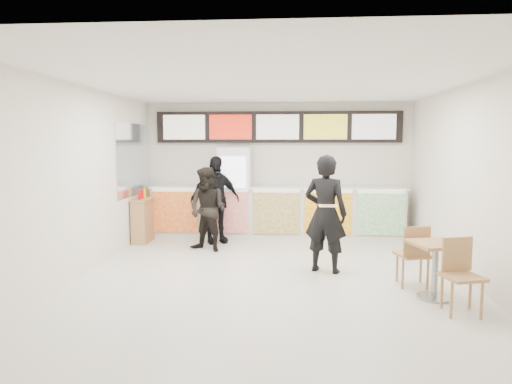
# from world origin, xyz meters

# --- Properties ---
(floor) EXTENTS (7.00, 7.00, 0.00)m
(floor) POSITION_xyz_m (0.00, 0.00, 0.00)
(floor) COLOR beige
(floor) RESTS_ON ground
(ceiling) EXTENTS (7.00, 7.00, 0.00)m
(ceiling) POSITION_xyz_m (0.00, 0.00, 3.00)
(ceiling) COLOR white
(ceiling) RESTS_ON wall_back
(wall_back) EXTENTS (6.00, 0.00, 6.00)m
(wall_back) POSITION_xyz_m (0.00, 3.50, 1.50)
(wall_back) COLOR silver
(wall_back) RESTS_ON floor
(wall_left) EXTENTS (0.00, 7.00, 7.00)m
(wall_left) POSITION_xyz_m (-3.00, 0.00, 1.50)
(wall_left) COLOR silver
(wall_left) RESTS_ON floor
(wall_right) EXTENTS (0.00, 7.00, 7.00)m
(wall_right) POSITION_xyz_m (3.00, 0.00, 1.50)
(wall_right) COLOR silver
(wall_right) RESTS_ON floor
(service_counter) EXTENTS (5.56, 0.77, 1.14)m
(service_counter) POSITION_xyz_m (0.00, 3.09, 0.57)
(service_counter) COLOR silver
(service_counter) RESTS_ON floor
(menu_board) EXTENTS (5.50, 0.14, 0.70)m
(menu_board) POSITION_xyz_m (0.00, 3.41, 2.45)
(menu_board) COLOR black
(menu_board) RESTS_ON wall_back
(drinks_fridge) EXTENTS (0.70, 0.67, 2.00)m
(drinks_fridge) POSITION_xyz_m (-0.93, 3.11, 1.00)
(drinks_fridge) COLOR white
(drinks_fridge) RESTS_ON floor
(mirror_panel) EXTENTS (0.01, 2.00, 1.50)m
(mirror_panel) POSITION_xyz_m (-2.99, 2.45, 1.75)
(mirror_panel) COLOR #B2B7BF
(mirror_panel) RESTS_ON wall_left
(customer_main) EXTENTS (0.81, 0.67, 1.92)m
(customer_main) POSITION_xyz_m (0.86, 0.43, 0.96)
(customer_main) COLOR black
(customer_main) RESTS_ON floor
(customer_left) EXTENTS (0.97, 0.88, 1.63)m
(customer_left) POSITION_xyz_m (-1.30, 1.70, 0.82)
(customer_left) COLOR black
(customer_left) RESTS_ON floor
(customer_mid) EXTENTS (1.15, 0.91, 1.83)m
(customer_mid) POSITION_xyz_m (-1.28, 2.45, 0.91)
(customer_mid) COLOR black
(customer_mid) RESTS_ON floor
(pizza_slice) EXTENTS (0.36, 0.36, 0.02)m
(pizza_slice) POSITION_xyz_m (0.86, -0.02, 1.16)
(pizza_slice) COLOR beige
(pizza_slice) RESTS_ON customer_main
(cafe_table) EXTENTS (0.84, 1.63, 0.92)m
(cafe_table) POSITION_xyz_m (2.25, -0.77, 0.54)
(cafe_table) COLOR tan
(cafe_table) RESTS_ON floor
(condiment_ledge) EXTENTS (0.34, 0.83, 1.11)m
(condiment_ledge) POSITION_xyz_m (-2.82, 2.45, 0.47)
(condiment_ledge) COLOR tan
(condiment_ledge) RESTS_ON floor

